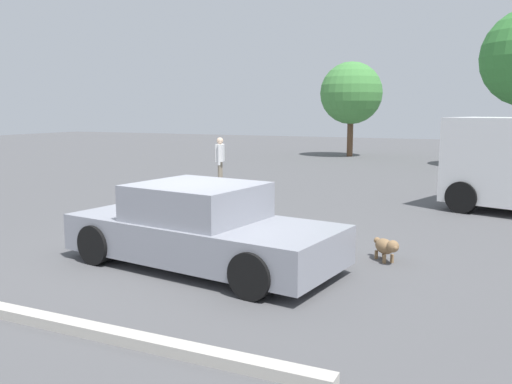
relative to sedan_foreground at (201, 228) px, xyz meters
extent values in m
plane|color=#515154|center=(-0.30, 0.23, -0.60)|extent=(80.00, 80.00, 0.00)
cube|color=gray|center=(0.03, 0.00, -0.14)|extent=(4.58, 2.40, 0.59)
cube|color=gray|center=(-0.07, 0.01, 0.43)|extent=(2.05, 1.91, 0.56)
cube|color=slate|center=(0.79, -0.11, 0.43)|extent=(0.27, 1.53, 0.47)
cube|color=slate|center=(-0.93, 0.13, 0.43)|extent=(0.27, 1.53, 0.47)
cylinder|color=black|center=(1.62, 0.64, -0.28)|extent=(0.66, 0.31, 0.64)
cylinder|color=black|center=(1.38, -1.06, -0.28)|extent=(0.66, 0.31, 0.64)
cylinder|color=black|center=(-1.32, 1.05, -0.28)|extent=(0.66, 0.31, 0.64)
cylinder|color=black|center=(-1.56, -0.64, -0.28)|extent=(0.66, 0.31, 0.64)
ellipsoid|color=olive|center=(2.57, 1.47, -0.35)|extent=(0.47, 0.50, 0.25)
sphere|color=olive|center=(2.74, 1.26, -0.29)|extent=(0.20, 0.20, 0.20)
sphere|color=olive|center=(2.79, 1.21, -0.29)|extent=(0.09, 0.09, 0.09)
cylinder|color=olive|center=(2.71, 1.41, -0.53)|extent=(0.06, 0.06, 0.14)
cylinder|color=olive|center=(2.61, 1.32, -0.53)|extent=(0.06, 0.06, 0.14)
cylinder|color=olive|center=(2.54, 1.63, -0.53)|extent=(0.06, 0.06, 0.14)
cylinder|color=olive|center=(2.43, 1.54, -0.53)|extent=(0.06, 0.06, 0.14)
sphere|color=olive|center=(2.41, 1.68, -0.32)|extent=(0.11, 0.11, 0.11)
cube|color=slate|center=(3.17, 7.48, 1.09)|extent=(0.57, 1.62, 0.82)
cylinder|color=black|center=(3.41, 6.41, -0.22)|extent=(0.80, 0.47, 0.76)
cylinder|color=black|center=(3.99, 8.21, -0.22)|extent=(0.80, 0.47, 0.76)
cylinder|color=gray|center=(-4.11, 8.19, -0.20)|extent=(0.13, 0.13, 0.79)
cylinder|color=gray|center=(-4.05, 8.03, -0.20)|extent=(0.13, 0.13, 0.79)
cube|color=white|center=(-4.08, 8.11, 0.47)|extent=(0.36, 0.46, 0.56)
cylinder|color=white|center=(-4.16, 8.34, 0.42)|extent=(0.09, 0.09, 0.66)
cylinder|color=white|center=(-4.00, 7.89, 0.42)|extent=(0.09, 0.09, 0.66)
sphere|color=beige|center=(-4.08, 8.11, 0.86)|extent=(0.21, 0.21, 0.21)
cube|color=#B7B2A8|center=(-0.30, -2.83, -0.54)|extent=(6.66, 0.20, 0.12)
cylinder|color=brown|center=(-3.18, 20.80, 0.46)|extent=(0.31, 0.31, 2.10)
sphere|color=#478C42|center=(-3.18, 20.80, 2.72)|extent=(3.23, 3.23, 3.23)
camera|label=1|loc=(4.23, -7.12, 1.84)|focal=37.67mm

